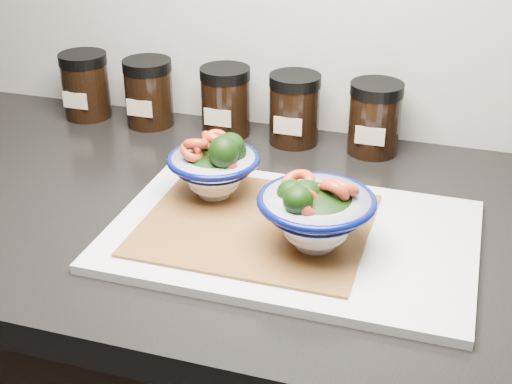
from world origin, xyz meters
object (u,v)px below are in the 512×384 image
(spice_jar_c, at_px, (226,101))
(spice_jar_e, at_px, (375,118))
(bowl_left, at_px, (215,166))
(spice_jar_d, at_px, (294,109))
(spice_jar_b, at_px, (149,92))
(spice_jar_a, at_px, (86,85))
(cutting_board, at_px, (292,235))
(bowl_right, at_px, (315,213))

(spice_jar_c, relative_size, spice_jar_e, 1.00)
(bowl_left, height_order, spice_jar_d, spice_jar_d)
(bowl_left, relative_size, spice_jar_b, 1.10)
(spice_jar_b, xyz_separation_m, spice_jar_d, (0.25, 0.00, 0.00))
(spice_jar_a, relative_size, spice_jar_d, 1.00)
(cutting_board, bearing_deg, bowl_right, -39.16)
(spice_jar_a, relative_size, spice_jar_b, 1.00)
(bowl_left, distance_m, spice_jar_a, 0.40)
(cutting_board, height_order, spice_jar_b, spice_jar_b)
(spice_jar_c, relative_size, spice_jar_d, 1.00)
(spice_jar_a, bearing_deg, spice_jar_d, 0.00)
(spice_jar_c, bearing_deg, spice_jar_b, 180.00)
(bowl_right, relative_size, spice_jar_b, 1.24)
(spice_jar_c, bearing_deg, bowl_left, -73.67)
(cutting_board, relative_size, spice_jar_d, 3.98)
(spice_jar_a, height_order, spice_jar_b, same)
(bowl_right, relative_size, spice_jar_c, 1.24)
(bowl_right, xyz_separation_m, spice_jar_d, (-0.11, 0.32, -0.00))
(bowl_right, bearing_deg, cutting_board, 140.84)
(spice_jar_a, bearing_deg, spice_jar_c, 0.00)
(bowl_right, bearing_deg, spice_jar_e, 86.52)
(bowl_left, distance_m, spice_jar_d, 0.24)
(bowl_left, distance_m, spice_jar_b, 0.31)
(cutting_board, bearing_deg, spice_jar_e, 79.59)
(bowl_left, bearing_deg, spice_jar_b, 131.22)
(spice_jar_b, height_order, spice_jar_c, same)
(bowl_right, bearing_deg, spice_jar_a, 146.40)
(spice_jar_d, bearing_deg, spice_jar_e, 0.00)
(spice_jar_c, bearing_deg, cutting_board, -56.87)
(bowl_right, distance_m, spice_jar_d, 0.34)
(spice_jar_b, bearing_deg, spice_jar_c, 0.00)
(spice_jar_d, bearing_deg, spice_jar_c, 180.00)
(spice_jar_a, relative_size, spice_jar_c, 1.00)
(bowl_left, xyz_separation_m, spice_jar_e, (0.18, 0.23, -0.00))
(bowl_right, height_order, spice_jar_c, bowl_right)
(spice_jar_d, height_order, spice_jar_e, same)
(spice_jar_e, bearing_deg, spice_jar_d, 180.00)
(spice_jar_e, bearing_deg, spice_jar_a, 180.00)
(cutting_board, bearing_deg, spice_jar_d, 104.31)
(bowl_left, xyz_separation_m, spice_jar_c, (-0.07, 0.23, -0.00))
(cutting_board, distance_m, spice_jar_c, 0.35)
(spice_jar_c, bearing_deg, spice_jar_e, 0.00)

